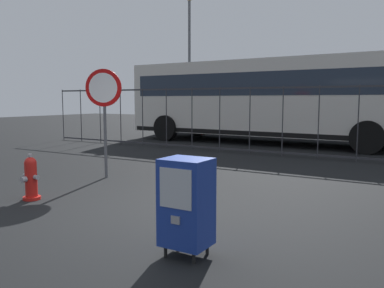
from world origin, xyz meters
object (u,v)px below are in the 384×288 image
(fire_hydrant, at_px, (31,178))
(stop_sign, at_px, (104,100))
(street_light_far_left, at_px, (189,53))
(bus_near, at_px, (266,97))
(newspaper_box_primary, at_px, (186,202))
(bus_far, at_px, (275,98))

(fire_hydrant, relative_size, stop_sign, 0.33)
(stop_sign, height_order, street_light_far_left, street_light_far_left)
(street_light_far_left, bearing_deg, bus_near, -37.30)
(stop_sign, bearing_deg, newspaper_box_primary, -36.54)
(newspaper_box_primary, height_order, bus_far, bus_far)
(newspaper_box_primary, height_order, stop_sign, stop_sign)
(stop_sign, distance_m, street_light_far_left, 14.02)
(fire_hydrant, height_order, bus_far, bus_far)
(newspaper_box_primary, height_order, street_light_far_left, street_light_far_left)
(newspaper_box_primary, distance_m, stop_sign, 4.61)
(fire_hydrant, xyz_separation_m, street_light_far_left, (-5.82, 14.59, 3.78))
(stop_sign, relative_size, bus_far, 0.21)
(bus_near, xyz_separation_m, bus_far, (-1.05, 4.01, 0.00))
(stop_sign, relative_size, bus_near, 0.21)
(stop_sign, bearing_deg, street_light_far_left, 113.89)
(bus_near, bearing_deg, stop_sign, -92.30)
(fire_hydrant, relative_size, newspaper_box_primary, 0.73)
(newspaper_box_primary, bearing_deg, bus_near, 106.13)
(fire_hydrant, bearing_deg, bus_near, 88.23)
(street_light_far_left, bearing_deg, newspaper_box_primary, -58.97)
(newspaper_box_primary, relative_size, street_light_far_left, 0.14)
(newspaper_box_primary, distance_m, bus_far, 15.25)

